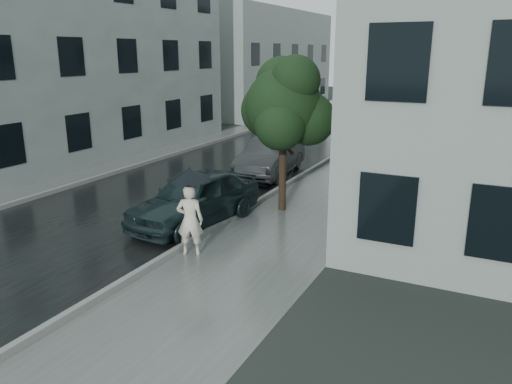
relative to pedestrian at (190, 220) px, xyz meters
The scene contains 14 objects.
ground 1.67m from the pedestrian, 31.87° to the right, with size 120.00×120.00×0.00m, color black.
sidewalk 11.38m from the pedestrian, 82.66° to the left, with size 3.50×60.00×0.01m, color slate.
kerb_near 11.29m from the pedestrian, 91.91° to the left, with size 0.15×60.00×0.15m, color slate.
asphalt_road 11.94m from the pedestrian, 109.00° to the left, with size 6.85×60.00×0.00m, color black.
kerb_far 13.48m from the pedestrian, 123.24° to the left, with size 0.15×60.00×0.15m, color slate.
sidewalk_far 14.01m from the pedestrian, 126.41° to the left, with size 1.70×60.00×0.01m, color #4C5451.
building_far_a 15.02m from the pedestrian, 150.01° to the left, with size 7.02×20.00×9.50m.
building_far_b 31.99m from the pedestrian, 113.26° to the left, with size 7.02×18.00×8.00m.
pedestrian is the anchor object (origin of this frame).
umbrella 1.15m from the pedestrian, 16.50° to the right, with size 1.35×1.35×1.29m.
street_tree 5.02m from the pedestrian, 82.58° to the left, with size 3.02×2.74×4.73m.
lamp_post 12.51m from the pedestrian, 88.44° to the left, with size 0.84×0.36×5.17m.
car_near 2.32m from the pedestrian, 119.85° to the left, with size 1.80×4.46×1.52m, color #1A2A2D.
car_far 8.48m from the pedestrian, 101.25° to the left, with size 1.58×4.54×1.50m, color #272B2D.
Camera 1 is at (5.24, -8.76, 4.82)m, focal length 35.00 mm.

